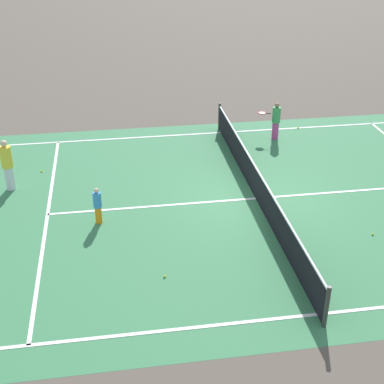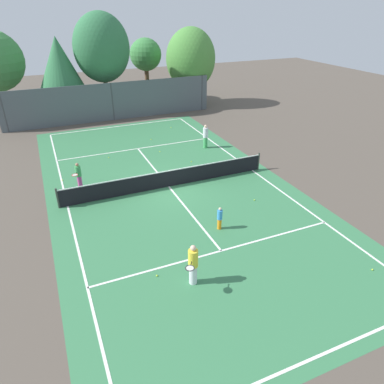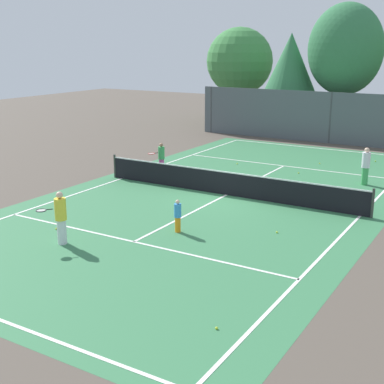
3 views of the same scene
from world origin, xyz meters
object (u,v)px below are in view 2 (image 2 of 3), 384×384
Objects in this scene: player_2 at (193,264)px; tennis_ball_2 at (157,276)px; tennis_ball_8 at (62,180)px; tennis_ball_5 at (109,157)px; player_3 at (220,218)px; tennis_ball_7 at (151,139)px; player_0 at (206,136)px; player_1 at (79,175)px; tennis_ball_1 at (81,200)px; tennis_ball_3 at (171,128)px; tennis_ball_6 at (372,270)px; tennis_ball_9 at (254,200)px; tennis_ball_0 at (191,162)px; tennis_ball_4 at (160,152)px.

player_2 is 1.65m from tennis_ball_2.
tennis_ball_5 is at bearing 36.44° from tennis_ball_8.
tennis_ball_5 is at bearing 86.68° from tennis_ball_2.
tennis_ball_7 is at bearing 86.65° from player_3.
player_0 is 1.15× the size of player_1.
tennis_ball_1 is 1.00× the size of tennis_ball_3.
player_1 reaches higher than tennis_ball_2.
player_3 is 17.02× the size of tennis_ball_6.
player_2 is at bearing -141.03° from tennis_ball_9.
player_0 is 9.49m from player_1.
player_0 is 25.48× the size of tennis_ball_0.
player_1 is 22.18× the size of tennis_ball_7.
tennis_ball_8 is at bearing 124.39° from player_1.
tennis_ball_5 is (2.34, 3.61, -0.73)m from player_1.
player_2 is 11.30m from tennis_ball_0.
player_3 is 17.02× the size of tennis_ball_0.
player_1 reaches higher than tennis_ball_3.
tennis_ball_4 is 1.00× the size of tennis_ball_6.
tennis_ball_7 is 1.00× the size of tennis_ball_8.
tennis_ball_7 is at bearing 73.25° from tennis_ball_2.
player_2 is at bearing 162.31° from tennis_ball_6.
tennis_ball_3 and tennis_ball_7 have the same top height.
player_1 reaches higher than tennis_ball_1.
player_0 is 25.48× the size of tennis_ball_3.
player_3 reaches higher than tennis_ball_1.
tennis_ball_5 is (-6.74, 0.87, -0.83)m from player_0.
tennis_ball_0 is 8.02m from tennis_ball_8.
player_2 reaches higher than player_1.
tennis_ball_6 is (9.64, -10.16, 0.00)m from tennis_ball_1.
tennis_ball_1 is 14.01m from tennis_ball_6.
tennis_ball_6 is (7.09, -15.36, 0.00)m from tennis_ball_5.
tennis_ball_3 is 1.00× the size of tennis_ball_6.
tennis_ball_6 is 1.00× the size of tennis_ball_7.
player_3 is 17.02× the size of tennis_ball_4.
tennis_ball_0 is 10.99m from tennis_ball_2.
player_2 is 13.26m from tennis_ball_5.
tennis_ball_5 is (-0.40, 13.23, -0.84)m from player_2.
tennis_ball_6 and tennis_ball_8 have the same top height.
tennis_ball_9 is (-1.25, 6.53, 0.00)m from tennis_ball_6.
tennis_ball_2 is 1.00× the size of tennis_ball_5.
tennis_ball_0 and tennis_ball_4 have the same top height.
tennis_ball_9 is at bearing 38.97° from player_2.
tennis_ball_5 and tennis_ball_6 have the same top height.
tennis_ball_3 is (-0.68, 5.21, -0.83)m from player_0.
tennis_ball_9 is (8.18, -5.21, -0.73)m from player_1.
tennis_ball_6 is (6.69, -2.13, -0.84)m from player_2.
player_3 is at bearing -93.35° from tennis_ball_7.
tennis_ball_0 is at bearing 99.82° from tennis_ball_9.
tennis_ball_5 is 3.97m from tennis_ball_8.
tennis_ball_3 is (8.61, 9.54, 0.00)m from tennis_ball_1.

